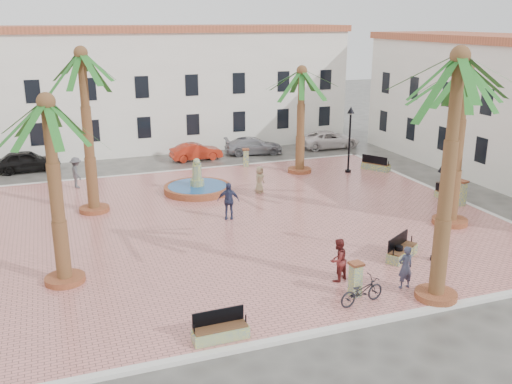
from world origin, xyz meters
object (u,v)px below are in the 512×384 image
at_px(bench_se, 402,252).
at_px(lamppost_s, 441,195).
at_px(bollard_se, 355,279).
at_px(car_white, 329,139).
at_px(bench_e, 446,196).
at_px(car_black, 27,161).
at_px(car_silver, 253,146).
at_px(pedestrian_east, 449,186).
at_px(palm_e, 464,87).
at_px(lamppost_e, 350,128).
at_px(fountain, 197,187).
at_px(pedestrian_fountain_a, 260,180).
at_px(pedestrian_north, 76,173).
at_px(cyclist_b, 338,260).
at_px(bollard_n, 246,157).
at_px(litter_bin, 399,253).
at_px(palm_s, 457,84).
at_px(bollard_e, 462,192).
at_px(bicycle_a, 362,291).
at_px(bench_ne, 376,166).
at_px(bench_s, 220,332).
at_px(palm_ne, 302,84).
at_px(pedestrian_fountain_b, 228,201).
at_px(palm_sw, 48,125).
at_px(car_red, 196,152).
at_px(palm_nw, 82,71).
at_px(cyclist_a, 405,267).

xyz_separation_m(bench_se, lamppost_s, (1.21, -0.69, 2.65)).
distance_m(bollard_se, car_white, 26.04).
relative_size(bench_e, car_black, 0.38).
distance_m(bench_se, car_silver, 21.25).
distance_m(bollard_se, pedestrian_east, 13.81).
relative_size(palm_e, lamppost_e, 1.85).
xyz_separation_m(fountain, bench_e, (12.88, -6.42, -0.03)).
relative_size(pedestrian_fountain_a, pedestrian_north, 0.85).
bearing_deg(car_white, bench_se, 162.26).
distance_m(pedestrian_east, car_black, 27.39).
distance_m(fountain, car_black, 13.22).
bearing_deg(cyclist_b, pedestrian_north, -86.02).
distance_m(bollard_n, car_silver, 4.46).
xyz_separation_m(palm_e, litter_bin, (-5.05, -3.04, -6.49)).
relative_size(palm_s, bollard_e, 6.45).
bearing_deg(bollard_se, cyclist_b, 89.95).
xyz_separation_m(bicycle_a, pedestrian_fountain_a, (1.33, 14.10, 0.31)).
xyz_separation_m(bench_ne, lamppost_e, (-2.05, 0.12, 2.70)).
xyz_separation_m(palm_e, bench_e, (2.33, 3.27, -6.59)).
bearing_deg(bench_s, bicycle_a, 4.50).
bearing_deg(palm_ne, cyclist_b, -109.16).
bearing_deg(car_white, cyclist_b, 155.08).
bearing_deg(bench_e, palm_e, 145.71).
height_order(bollard_n, pedestrian_north, pedestrian_north).
relative_size(fountain, car_black, 0.92).
relative_size(bench_se, bollard_se, 1.45).
distance_m(pedestrian_north, car_silver, 14.37).
bearing_deg(car_black, bench_e, -126.06).
relative_size(palm_s, bench_s, 4.93).
height_order(lamppost_s, bollard_e, lamppost_s).
xyz_separation_m(bollard_e, pedestrian_fountain_a, (-9.61, 6.04, 0.07)).
distance_m(bench_e, bicycle_a, 14.12).
xyz_separation_m(car_black, car_white, (22.79, -0.41, -0.06)).
distance_m(pedestrian_fountain_b, car_silver, 15.23).
xyz_separation_m(fountain, bollard_n, (4.69, 4.72, 0.37)).
distance_m(bench_e, pedestrian_east, 0.60).
distance_m(palm_sw, palm_ne, 19.65).
height_order(pedestrian_east, car_red, pedestrian_east).
xyz_separation_m(bollard_n, car_silver, (2.00, 3.98, -0.15)).
distance_m(palm_nw, pedestrian_fountain_b, 9.75).
bearing_deg(cyclist_a, pedestrian_east, -136.34).
bearing_deg(car_silver, car_red, 104.23).
bearing_deg(palm_s, pedestrian_fountain_b, 112.71).
bearing_deg(litter_bin, fountain, 113.39).
height_order(palm_s, pedestrian_fountain_b, palm_s).
height_order(palm_ne, bollard_n, palm_ne).
height_order(pedestrian_east, car_silver, pedestrian_east).
bearing_deg(palm_ne, pedestrian_fountain_b, -135.19).
xyz_separation_m(lamppost_e, car_red, (-8.54, 7.47, -2.51)).
bearing_deg(pedestrian_east, palm_nw, -121.62).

